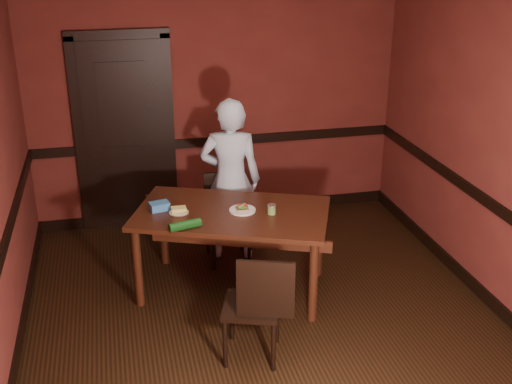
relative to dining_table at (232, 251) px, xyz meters
name	(u,v)px	position (x,y,z in m)	size (l,w,h in m)	color
floor	(265,322)	(0.16, -0.59, -0.39)	(4.00, 4.50, 0.01)	black
wall_back	(216,101)	(0.16, 1.66, 0.96)	(4.00, 0.02, 2.70)	#561F1A
wall_front	(386,345)	(0.16, -2.84, 0.96)	(4.00, 0.02, 2.70)	#561F1A
wall_right	(499,154)	(2.16, -0.59, 0.96)	(0.02, 4.50, 2.70)	#561F1A
dado_back	(218,141)	(0.16, 1.65, 0.51)	(4.00, 0.03, 0.10)	black
dado_left	(2,252)	(-1.82, -0.59, 0.51)	(0.03, 4.50, 0.10)	black
dado_right	(490,203)	(2.15, -0.59, 0.51)	(0.03, 4.50, 0.10)	black
baseboard_back	(219,210)	(0.16, 1.65, -0.33)	(4.00, 0.03, 0.12)	black
baseboard_left	(19,348)	(-1.82, -0.59, -0.33)	(0.03, 4.50, 0.12)	black
baseboard_right	(477,288)	(2.15, -0.59, -0.33)	(0.03, 4.50, 0.12)	black
door	(125,131)	(-0.84, 1.63, 0.70)	(1.05, 0.07, 2.20)	black
dining_table	(232,251)	(0.00, 0.00, 0.00)	(1.68, 0.94, 0.79)	#32160C
chair_far	(228,220)	(0.07, 0.57, 0.05)	(0.41, 0.41, 0.88)	black
chair_near	(252,304)	(-0.04, -0.99, 0.06)	(0.42, 0.42, 0.91)	black
person	(231,180)	(0.12, 0.67, 0.42)	(0.60, 0.39, 1.63)	silver
sandwich_plate	(242,209)	(0.09, -0.01, 0.41)	(0.23, 0.23, 0.06)	white
sauce_jar	(272,209)	(0.33, -0.13, 0.44)	(0.07, 0.07, 0.09)	#668E44
cheese_saucer	(179,211)	(-0.46, 0.07, 0.41)	(0.17, 0.17, 0.05)	white
food_tub	(159,206)	(-0.62, 0.17, 0.43)	(0.19, 0.15, 0.07)	#397BC7
wrapped_veg	(185,225)	(-0.45, -0.27, 0.43)	(0.08, 0.08, 0.27)	#113F13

